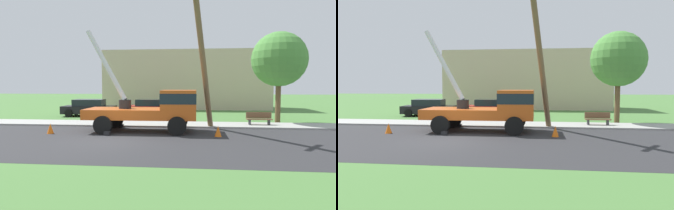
% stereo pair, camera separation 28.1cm
% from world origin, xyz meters
% --- Properties ---
extents(ground_plane, '(120.00, 120.00, 0.00)m').
position_xyz_m(ground_plane, '(0.00, 12.00, 0.00)').
color(ground_plane, '#477538').
extents(road_asphalt, '(80.00, 8.82, 0.01)m').
position_xyz_m(road_asphalt, '(0.00, 0.00, 0.00)').
color(road_asphalt, '#2B2B2D').
rests_on(road_asphalt, ground).
extents(sidewalk_strip, '(80.00, 2.51, 0.10)m').
position_xyz_m(sidewalk_strip, '(0.00, 5.66, 0.05)').
color(sidewalk_strip, '#9E9E99').
rests_on(sidewalk_strip, ground).
extents(utility_truck, '(6.79, 3.20, 5.98)m').
position_xyz_m(utility_truck, '(1.80, 2.84, 1.41)').
color(utility_truck, '#C65119').
rests_on(utility_truck, ground).
extents(leaning_utility_pole, '(1.52, 3.93, 8.43)m').
position_xyz_m(leaning_utility_pole, '(4.37, 3.07, 4.30)').
color(leaning_utility_pole, brown).
rests_on(leaning_utility_pole, ground).
extents(traffic_cone_ahead, '(0.36, 0.36, 0.56)m').
position_xyz_m(traffic_cone_ahead, '(5.18, 1.53, 0.28)').
color(traffic_cone_ahead, orange).
rests_on(traffic_cone_ahead, ground).
extents(traffic_cone_behind, '(0.36, 0.36, 0.56)m').
position_xyz_m(traffic_cone_behind, '(-3.82, 1.54, 0.28)').
color(traffic_cone_behind, orange).
rests_on(traffic_cone_behind, ground).
extents(parked_sedan_black, '(4.51, 2.22, 1.42)m').
position_xyz_m(parked_sedan_black, '(-5.06, 10.58, 0.71)').
color(parked_sedan_black, black).
rests_on(parked_sedan_black, ground).
extents(parked_sedan_red, '(4.47, 2.15, 1.42)m').
position_xyz_m(parked_sedan_red, '(0.20, 11.16, 0.71)').
color(parked_sedan_red, '#B21E1E').
rests_on(parked_sedan_red, ground).
extents(park_bench, '(1.60, 0.45, 0.90)m').
position_xyz_m(park_bench, '(8.05, 5.73, 0.46)').
color(park_bench, brown).
rests_on(park_bench, ground).
extents(roadside_tree_near, '(3.77, 3.77, 6.31)m').
position_xyz_m(roadside_tree_near, '(9.70, 7.64, 4.40)').
color(roadside_tree_near, brown).
rests_on(roadside_tree_near, ground).
extents(lowrise_building_backdrop, '(18.00, 6.00, 6.40)m').
position_xyz_m(lowrise_building_backdrop, '(2.80, 20.41, 3.20)').
color(lowrise_building_backdrop, '#C6B293').
rests_on(lowrise_building_backdrop, ground).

